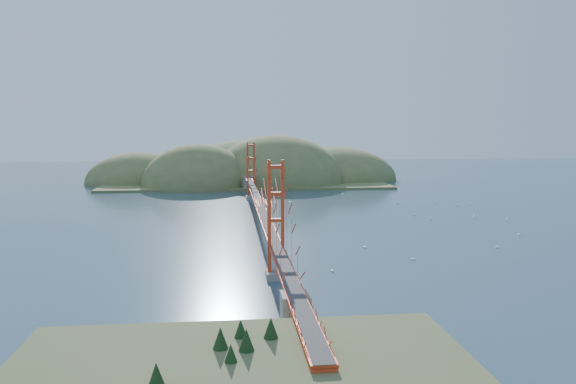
{
  "coord_description": "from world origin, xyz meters",
  "views": [
    {
      "loc": [
        -4.55,
        -83.73,
        14.98
      ],
      "look_at": [
        4.39,
        0.0,
        4.97
      ],
      "focal_mm": 35.0,
      "sensor_mm": 36.0,
      "label": 1
    }
  ],
  "objects": [
    {
      "name": "sailboat_2",
      "position": [
        28.21,
        -19.11,
        0.15
      ],
      "size": [
        0.56,
        0.47,
        0.65
      ],
      "color": "white",
      "rests_on": "ground"
    },
    {
      "name": "fort",
      "position": [
        0.4,
        -47.8,
        0.67
      ],
      "size": [
        3.7,
        2.3,
        1.75
      ],
      "color": "brown",
      "rests_on": "ground"
    },
    {
      "name": "sailboat_9",
      "position": [
        41.53,
        17.98,
        0.14
      ],
      "size": [
        0.59,
        0.59,
        0.63
      ],
      "color": "white",
      "rests_on": "ground"
    },
    {
      "name": "sailboat_11",
      "position": [
        39.13,
        -0.33,
        0.15
      ],
      "size": [
        0.62,
        0.61,
        0.7
      ],
      "color": "white",
      "rests_on": "ground"
    },
    {
      "name": "sailboat_7",
      "position": [
        20.25,
        36.13,
        0.15
      ],
      "size": [
        0.64,
        0.64,
        0.71
      ],
      "color": "white",
      "rests_on": "ground"
    },
    {
      "name": "bridge",
      "position": [
        0.0,
        0.18,
        7.01
      ],
      "size": [
        2.2,
        94.4,
        12.0
      ],
      "color": "gray",
      "rests_on": "ground"
    },
    {
      "name": "sailboat_8",
      "position": [
        38.25,
        16.56,
        0.15
      ],
      "size": [
        0.66,
        0.66,
        0.7
      ],
      "color": "white",
      "rests_on": "ground"
    },
    {
      "name": "far_headlands",
      "position": [
        2.21,
        68.52,
        0.0
      ],
      "size": [
        84.0,
        58.0,
        25.0
      ],
      "color": "olive",
      "rests_on": "ground"
    },
    {
      "name": "approach_viaduct",
      "position": [
        0.0,
        -51.91,
        2.55
      ],
      "size": [
        1.4,
        12.0,
        3.38
      ],
      "color": "red",
      "rests_on": "ground"
    },
    {
      "name": "sailboat_1",
      "position": [
        27.66,
        1.95,
        0.14
      ],
      "size": [
        0.55,
        0.55,
        0.6
      ],
      "color": "white",
      "rests_on": "ground"
    },
    {
      "name": "sailboat_extra_0",
      "position": [
        15.96,
        -23.93,
        0.15
      ],
      "size": [
        0.56,
        0.49,
        0.64
      ],
      "color": "white",
      "rests_on": "ground"
    },
    {
      "name": "sailboat_10",
      "position": [
        6.0,
        -27.85,
        0.14
      ],
      "size": [
        0.48,
        0.51,
        0.58
      ],
      "color": "white",
      "rests_on": "ground"
    },
    {
      "name": "ground",
      "position": [
        0.0,
        0.0,
        0.0
      ],
      "size": [
        320.0,
        320.0,
        0.0
      ],
      "primitive_type": "plane",
      "color": "#304B60",
      "rests_on": "ground"
    },
    {
      "name": "sailboat_16",
      "position": [
        26.48,
        6.24,
        0.14
      ],
      "size": [
        0.55,
        0.55,
        0.58
      ],
      "color": "white",
      "rests_on": "ground"
    },
    {
      "name": "sailboat_15",
      "position": [
        35.33,
        20.62,
        0.14
      ],
      "size": [
        0.52,
        0.55,
        0.62
      ],
      "color": "white",
      "rests_on": "ground"
    },
    {
      "name": "sailboat_5",
      "position": [
        35.72,
        3.9,
        0.16
      ],
      "size": [
        0.53,
        0.63,
        0.73
      ],
      "color": "white",
      "rests_on": "ground"
    },
    {
      "name": "sailboat_0",
      "position": [
        12.09,
        -17.16,
        0.15
      ],
      "size": [
        0.58,
        0.59,
        0.66
      ],
      "color": "white",
      "rests_on": "ground"
    },
    {
      "name": "promontory",
      "position": [
        0.0,
        -48.5,
        0.12
      ],
      "size": [
        9.0,
        6.0,
        0.24
      ],
      "primitive_type": "cube",
      "color": "#59544C",
      "rests_on": "ground"
    },
    {
      "name": "sailboat_14",
      "position": [
        35.11,
        -11.64,
        0.15
      ],
      "size": [
        0.49,
        0.59,
        0.69
      ],
      "color": "white",
      "rests_on": "ground"
    },
    {
      "name": "sailboat_4",
      "position": [
        27.98,
        20.99,
        0.16
      ],
      "size": [
        0.69,
        0.69,
        0.72
      ],
      "color": "white",
      "rests_on": "ground"
    },
    {
      "name": "sailboat_3",
      "position": [
        7.44,
        25.09,
        0.14
      ],
      "size": [
        0.55,
        0.45,
        0.64
      ],
      "color": "white",
      "rests_on": "ground"
    }
  ]
}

